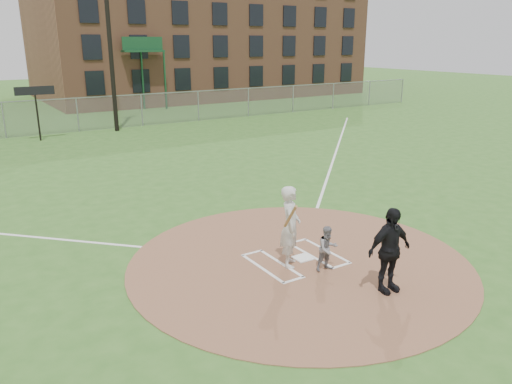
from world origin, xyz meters
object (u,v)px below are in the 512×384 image
catcher (328,249)px  umpire (389,250)px  batter_at_plate (290,226)px  home_plate (303,258)px

catcher → umpire: bearing=-67.4°
catcher → batter_at_plate: (-0.58, 0.70, 0.45)m
umpire → batter_at_plate: batter_at_plate is taller
home_plate → batter_at_plate: 1.11m
home_plate → catcher: bearing=-83.7°
catcher → umpire: 1.59m
batter_at_plate → home_plate: bearing=13.7°
umpire → catcher: bearing=110.0°
umpire → home_plate: bearing=106.5°
home_plate → catcher: (0.09, -0.82, 0.53)m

